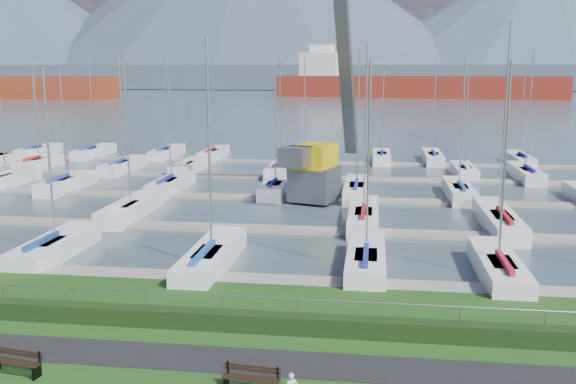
# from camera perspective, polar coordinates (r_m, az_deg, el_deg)

# --- Properties ---
(path) EXTENTS (160.00, 2.00, 0.04)m
(path) POSITION_cam_1_polar(r_m,az_deg,el_deg) (22.64, -5.26, -14.66)
(path) COLOR black
(path) RESTS_ON grass
(water) EXTENTS (800.00, 540.00, 0.20)m
(water) POSITION_cam_1_polar(r_m,az_deg,el_deg) (283.11, 6.82, 8.70)
(water) COLOR #3E515B
(hedge) EXTENTS (80.00, 0.70, 0.70)m
(hedge) POSITION_cam_1_polar(r_m,az_deg,el_deg) (24.82, -3.91, -11.41)
(hedge) COLOR black
(hedge) RESTS_ON grass
(fence) EXTENTS (80.00, 0.04, 0.04)m
(fence) POSITION_cam_1_polar(r_m,az_deg,el_deg) (24.88, -3.75, -9.25)
(fence) COLOR gray
(fence) RESTS_ON grass
(foothill) EXTENTS (900.00, 80.00, 12.00)m
(foothill) POSITION_cam_1_polar(r_m,az_deg,el_deg) (352.94, 7.04, 10.14)
(foothill) COLOR #3F4E5D
(foothill) RESTS_ON water
(mountains) EXTENTS (1190.00, 360.00, 115.00)m
(mountains) POSITION_cam_1_polar(r_m,az_deg,el_deg) (429.12, 8.33, 15.65)
(mountains) COLOR #404B5D
(mountains) RESTS_ON water
(docks) EXTENTS (90.00, 41.60, 0.25)m
(docks) POSITION_cam_1_polar(r_m,az_deg,el_deg) (50.12, 2.14, -0.64)
(docks) COLOR gray
(docks) RESTS_ON water
(bench_left) EXTENTS (1.84, 0.71, 0.85)m
(bench_left) POSITION_cam_1_polar(r_m,az_deg,el_deg) (23.19, -22.98, -13.76)
(bench_left) COLOR black
(bench_left) RESTS_ON grass
(bench_right) EXTENTS (1.84, 0.61, 0.85)m
(bench_right) POSITION_cam_1_polar(r_m,az_deg,el_deg) (20.48, -3.27, -16.24)
(bench_right) COLOR black
(bench_right) RESTS_ON grass
(crane) EXTENTS (5.47, 13.47, 22.35)m
(crane) POSITION_cam_1_polar(r_m,az_deg,el_deg) (49.62, 3.07, 5.72)
(crane) COLOR #5B5E63
(crane) RESTS_ON water
(cargo_ship_mid) EXTENTS (104.57, 35.95, 21.50)m
(cargo_ship_mid) POSITION_cam_1_polar(r_m,az_deg,el_deg) (242.89, 10.34, 9.18)
(cargo_ship_mid) COLOR maroon
(cargo_ship_mid) RESTS_ON water
(sailboat_fleet) EXTENTS (75.75, 49.51, 13.26)m
(sailboat_fleet) POSITION_cam_1_polar(r_m,az_deg,el_deg) (52.54, -0.24, 5.97)
(sailboat_fleet) COLOR silver
(sailboat_fleet) RESTS_ON water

